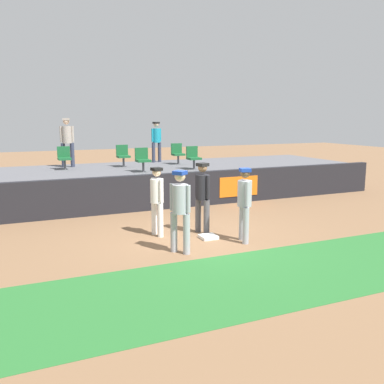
# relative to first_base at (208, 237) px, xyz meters

# --- Properties ---
(ground_plane) EXTENTS (60.00, 60.00, 0.00)m
(ground_plane) POSITION_rel_first_base_xyz_m (-0.24, 0.09, -0.04)
(ground_plane) COLOR brown
(grass_foreground_strip) EXTENTS (18.00, 2.80, 0.01)m
(grass_foreground_strip) POSITION_rel_first_base_xyz_m (-0.24, -2.70, -0.04)
(grass_foreground_strip) COLOR #26662B
(grass_foreground_strip) RESTS_ON ground_plane
(first_base) EXTENTS (0.40, 0.40, 0.08)m
(first_base) POSITION_rel_first_base_xyz_m (0.00, 0.00, 0.00)
(first_base) COLOR white
(first_base) RESTS_ON ground_plane
(player_fielder_home) EXTENTS (0.38, 0.56, 1.73)m
(player_fielder_home) POSITION_rel_first_base_xyz_m (-1.06, 0.77, 0.96)
(player_fielder_home) COLOR white
(player_fielder_home) RESTS_ON ground_plane
(player_runner_visitor) EXTENTS (0.41, 0.48, 1.77)m
(player_runner_visitor) POSITION_rel_first_base_xyz_m (0.66, -0.59, 0.99)
(player_runner_visitor) COLOR #9EA3AD
(player_runner_visitor) RESTS_ON ground_plane
(player_coach_visitor) EXTENTS (0.48, 0.48, 1.82)m
(player_coach_visitor) POSITION_rel_first_base_xyz_m (-1.05, -0.75, 1.02)
(player_coach_visitor) COLOR #9EA3AD
(player_coach_visitor) RESTS_ON ground_plane
(player_umpire) EXTENTS (0.43, 0.49, 1.82)m
(player_umpire) POSITION_rel_first_base_xyz_m (0.07, 0.49, 1.01)
(player_umpire) COLOR #4C4C51
(player_umpire) RESTS_ON ground_plane
(field_wall) EXTENTS (18.00, 0.26, 1.16)m
(field_wall) POSITION_rel_first_base_xyz_m (-0.22, 3.64, 0.54)
(field_wall) COLOR black
(field_wall) RESTS_ON ground_plane
(bleacher_platform) EXTENTS (18.00, 4.80, 1.06)m
(bleacher_platform) POSITION_rel_first_base_xyz_m (-0.24, 6.21, 0.49)
(bleacher_platform) COLOR #59595E
(bleacher_platform) RESTS_ON ground_plane
(seat_back_right) EXTENTS (0.46, 0.44, 0.84)m
(seat_back_right) POSITION_rel_first_base_xyz_m (1.94, 6.88, 1.49)
(seat_back_right) COLOR #4C4C51
(seat_back_right) RESTS_ON bleacher_platform
(seat_front_right) EXTENTS (0.45, 0.44, 0.84)m
(seat_front_right) POSITION_rel_first_base_xyz_m (1.84, 5.08, 1.49)
(seat_front_right) COLOR #4C4C51
(seat_front_right) RESTS_ON bleacher_platform
(seat_back_center) EXTENTS (0.46, 0.44, 0.84)m
(seat_back_center) POSITION_rel_first_base_xyz_m (-0.33, 6.88, 1.49)
(seat_back_center) COLOR #4C4C51
(seat_back_center) RESTS_ON bleacher_platform
(seat_back_left) EXTENTS (0.45, 0.44, 0.84)m
(seat_back_left) POSITION_rel_first_base_xyz_m (-2.52, 6.88, 1.49)
(seat_back_left) COLOR #4C4C51
(seat_back_left) RESTS_ON bleacher_platform
(seat_front_center) EXTENTS (0.47, 0.44, 0.84)m
(seat_front_center) POSITION_rel_first_base_xyz_m (-0.10, 5.08, 1.49)
(seat_front_center) COLOR #4C4C51
(seat_front_center) RESTS_ON bleacher_platform
(spectator_hooded) EXTENTS (0.51, 0.41, 1.86)m
(spectator_hooded) POSITION_rel_first_base_xyz_m (-2.29, 7.63, 2.09)
(spectator_hooded) COLOR #33384C
(spectator_hooded) RESTS_ON bleacher_platform
(spectator_capped) EXTENTS (0.46, 0.39, 1.70)m
(spectator_capped) POSITION_rel_first_base_xyz_m (1.40, 7.95, 2.00)
(spectator_capped) COLOR #33384C
(spectator_capped) RESTS_ON bleacher_platform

